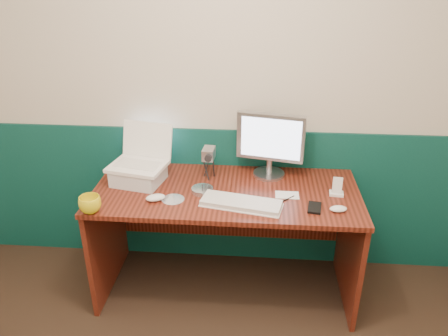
# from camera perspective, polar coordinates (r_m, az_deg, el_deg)

# --- Properties ---
(back_wall) EXTENTS (3.50, 0.04, 2.50)m
(back_wall) POSITION_cam_1_polar(r_m,az_deg,el_deg) (2.79, -0.76, 9.91)
(back_wall) COLOR beige
(back_wall) RESTS_ON ground
(wainscot) EXTENTS (3.48, 0.02, 1.00)m
(wainscot) POSITION_cam_1_polar(r_m,az_deg,el_deg) (3.07, -0.70, -3.75)
(wainscot) COLOR #083535
(wainscot) RESTS_ON ground
(desk) EXTENTS (1.60, 0.70, 0.75)m
(desk) POSITION_cam_1_polar(r_m,az_deg,el_deg) (2.83, 0.25, -9.58)
(desk) COLOR #3B130A
(desk) RESTS_ON ground
(laptop_riser) EXTENTS (0.33, 0.30, 0.10)m
(laptop_riser) POSITION_cam_1_polar(r_m,az_deg,el_deg) (2.75, -11.10, -0.89)
(laptop_riser) COLOR silver
(laptop_riser) RESTS_ON desk
(laptop) EXTENTS (0.38, 0.32, 0.28)m
(laptop) POSITION_cam_1_polar(r_m,az_deg,el_deg) (2.68, -11.43, 2.70)
(laptop) COLOR white
(laptop) RESTS_ON laptop_riser
(monitor) EXTENTS (0.43, 0.20, 0.42)m
(monitor) POSITION_cam_1_polar(r_m,az_deg,el_deg) (2.74, 6.06, 3.01)
(monitor) COLOR #A7A7AC
(monitor) RESTS_ON desk
(keyboard) EXTENTS (0.47, 0.24, 0.03)m
(keyboard) POSITION_cam_1_polar(r_m,az_deg,el_deg) (2.47, 2.26, -4.66)
(keyboard) COLOR silver
(keyboard) RESTS_ON desk
(mouse_right) EXTENTS (0.10, 0.07, 0.03)m
(mouse_right) POSITION_cam_1_polar(r_m,az_deg,el_deg) (2.49, 14.71, -5.18)
(mouse_right) COLOR white
(mouse_right) RESTS_ON desk
(mouse_left) EXTENTS (0.13, 0.10, 0.04)m
(mouse_left) POSITION_cam_1_polar(r_m,az_deg,el_deg) (2.54, -8.93, -3.84)
(mouse_left) COLOR white
(mouse_left) RESTS_ON desk
(mug) EXTENTS (0.14, 0.14, 0.10)m
(mug) POSITION_cam_1_polar(r_m,az_deg,el_deg) (2.50, -17.09, -4.57)
(mug) COLOR yellow
(mug) RESTS_ON desk
(camcorder) EXTENTS (0.11, 0.15, 0.22)m
(camcorder) POSITION_cam_1_polar(r_m,az_deg,el_deg) (2.73, -1.99, 0.77)
(camcorder) COLOR #B2B2B7
(camcorder) RESTS_ON desk
(cd_spindle) EXTENTS (0.13, 0.13, 0.03)m
(cd_spindle) POSITION_cam_1_polar(r_m,az_deg,el_deg) (2.61, -2.84, -2.89)
(cd_spindle) COLOR silver
(cd_spindle) RESTS_ON desk
(cd_loose_a) EXTENTS (0.13, 0.13, 0.00)m
(cd_loose_a) POSITION_cam_1_polar(r_m,az_deg,el_deg) (2.55, -6.67, -4.08)
(cd_loose_a) COLOR silver
(cd_loose_a) RESTS_ON desk
(pen) EXTENTS (0.09, 0.09, 0.01)m
(pen) POSITION_cam_1_polar(r_m,az_deg,el_deg) (2.55, 8.21, -4.08)
(pen) COLOR black
(pen) RESTS_ON desk
(papers) EXTENTS (0.14, 0.09, 0.00)m
(papers) POSITION_cam_1_polar(r_m,az_deg,el_deg) (2.60, 8.24, -3.52)
(papers) COLOR silver
(papers) RESTS_ON desk
(dock) EXTENTS (0.09, 0.07, 0.02)m
(dock) POSITION_cam_1_polar(r_m,az_deg,el_deg) (2.66, 14.46, -3.25)
(dock) COLOR white
(dock) RESTS_ON desk
(music_player) EXTENTS (0.06, 0.03, 0.10)m
(music_player) POSITION_cam_1_polar(r_m,az_deg,el_deg) (2.64, 14.59, -2.18)
(music_player) COLOR silver
(music_player) RESTS_ON dock
(pda) EXTENTS (0.09, 0.13, 0.01)m
(pda) POSITION_cam_1_polar(r_m,az_deg,el_deg) (2.49, 11.74, -5.10)
(pda) COLOR black
(pda) RESTS_ON desk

